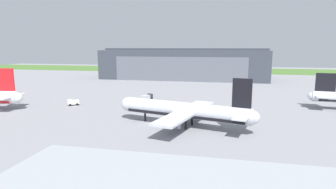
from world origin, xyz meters
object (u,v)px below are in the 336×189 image
object	(u,v)px
airliner_near_right	(184,111)
pushback_tractor	(147,97)
maintenance_hangar	(183,64)
stair_truck	(73,102)

from	to	relation	value
airliner_near_right	pushback_tractor	size ratio (longest dim) A/B	6.88
maintenance_hangar	pushback_tractor	size ratio (longest dim) A/B	19.18
maintenance_hangar	stair_truck	distance (m)	91.14
airliner_near_right	stair_truck	distance (m)	44.97
airliner_near_right	maintenance_hangar	bearing A→B (deg)	99.04
airliner_near_right	pushback_tractor	bearing A→B (deg)	121.11
airliner_near_right	pushback_tractor	distance (m)	35.99
airliner_near_right	stair_truck	world-z (taller)	airliner_near_right
airliner_near_right	stair_truck	size ratio (longest dim) A/B	8.31
pushback_tractor	stair_truck	size ratio (longest dim) A/B	1.21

